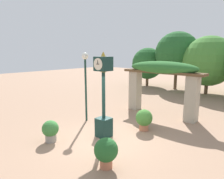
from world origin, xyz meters
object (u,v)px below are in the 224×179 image
potted_plant_near_left (144,119)px  potted_plant_near_right (50,130)px  lamp_post (85,73)px  potted_plant_far_left (106,151)px  pedestal_clock (104,99)px

potted_plant_near_left → potted_plant_near_right: size_ratio=1.12×
potted_plant_near_right → lamp_post: bearing=108.8°
potted_plant_far_left → lamp_post: 4.80m
potted_plant_near_left → potted_plant_far_left: size_ratio=1.02×
potted_plant_near_left → lamp_post: bearing=-163.3°
potted_plant_near_right → potted_plant_far_left: bearing=3.4°
potted_plant_near_left → potted_plant_far_left: 3.35m
potted_plant_near_right → potted_plant_far_left: 2.84m
potted_plant_near_left → pedestal_clock: bearing=-116.6°
pedestal_clock → potted_plant_far_left: (1.65, -1.57, -1.06)m
pedestal_clock → lamp_post: bearing=158.3°
potted_plant_far_left → potted_plant_near_left: bearing=103.8°
pedestal_clock → potted_plant_near_left: pedestal_clock is taller
potted_plant_near_left → lamp_post: 3.58m
pedestal_clock → potted_plant_far_left: size_ratio=3.72×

